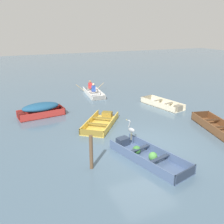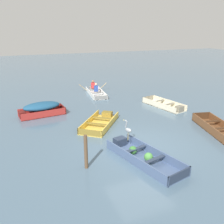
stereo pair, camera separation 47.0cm
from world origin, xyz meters
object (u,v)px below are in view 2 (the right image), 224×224
(skiff_wooden_brown_outer_moored, at_px, (218,129))
(rowboat_white_with_crew, at_px, (96,92))
(skiff_yellow_mid_moored, at_px, (101,122))
(dinghy_slate_blue_foreground, at_px, (141,156))
(skiff_red_far_moored, at_px, (41,108))
(skiff_cream_near_moored, at_px, (165,105))
(mooring_post, at_px, (86,152))
(heron_on_dinghy, at_px, (128,130))

(skiff_wooden_brown_outer_moored, relative_size, rowboat_white_with_crew, 1.01)
(skiff_yellow_mid_moored, bearing_deg, dinghy_slate_blue_foreground, -86.13)
(skiff_yellow_mid_moored, xyz_separation_m, skiff_red_far_moored, (-2.66, 2.60, 0.33))
(skiff_cream_near_moored, distance_m, mooring_post, 8.36)
(skiff_red_far_moored, distance_m, heron_on_dinghy, 6.25)
(skiff_yellow_mid_moored, relative_size, heron_on_dinghy, 3.60)
(dinghy_slate_blue_foreground, xyz_separation_m, skiff_yellow_mid_moored, (-0.27, 3.96, -0.03))
(dinghy_slate_blue_foreground, bearing_deg, skiff_yellow_mid_moored, 93.87)
(skiff_cream_near_moored, bearing_deg, mooring_post, -142.59)
(dinghy_slate_blue_foreground, distance_m, skiff_red_far_moored, 7.19)
(dinghy_slate_blue_foreground, bearing_deg, skiff_red_far_moored, 114.04)
(skiff_wooden_brown_outer_moored, xyz_separation_m, rowboat_white_with_crew, (-3.19, 9.07, 0.02))
(skiff_red_far_moored, bearing_deg, skiff_yellow_mid_moored, -44.40)
(mooring_post, bearing_deg, skiff_wooden_brown_outer_moored, 6.59)
(heron_on_dinghy, height_order, mooring_post, mooring_post)
(skiff_wooden_brown_outer_moored, xyz_separation_m, mooring_post, (-6.78, -0.78, 0.49))
(rowboat_white_with_crew, relative_size, heron_on_dinghy, 3.84)
(skiff_red_far_moored, height_order, heron_on_dinghy, heron_on_dinghy)
(rowboat_white_with_crew, bearing_deg, skiff_wooden_brown_outer_moored, -70.59)
(rowboat_white_with_crew, bearing_deg, mooring_post, -110.01)
(skiff_yellow_mid_moored, bearing_deg, heron_on_dinghy, -86.85)
(dinghy_slate_blue_foreground, distance_m, skiff_wooden_brown_outer_moored, 4.73)
(heron_on_dinghy, bearing_deg, dinghy_slate_blue_foreground, -84.02)
(skiff_cream_near_moored, relative_size, rowboat_white_with_crew, 0.96)
(mooring_post, bearing_deg, skiff_red_far_moored, 97.02)
(skiff_yellow_mid_moored, relative_size, skiff_red_far_moored, 1.15)
(skiff_yellow_mid_moored, height_order, mooring_post, mooring_post)
(dinghy_slate_blue_foreground, height_order, heron_on_dinghy, heron_on_dinghy)
(heron_on_dinghy, bearing_deg, skiff_red_far_moored, 116.92)
(heron_on_dinghy, bearing_deg, mooring_post, -157.38)
(skiff_wooden_brown_outer_moored, bearing_deg, skiff_red_far_moored, 143.39)
(skiff_cream_near_moored, bearing_deg, skiff_yellow_mid_moored, -165.09)
(mooring_post, bearing_deg, dinghy_slate_blue_foreground, -4.25)
(dinghy_slate_blue_foreground, xyz_separation_m, skiff_wooden_brown_outer_moored, (4.64, 0.94, 0.01))
(skiff_cream_near_moored, bearing_deg, dinghy_slate_blue_foreground, -130.65)
(heron_on_dinghy, bearing_deg, skiff_cream_near_moored, 42.58)
(skiff_yellow_mid_moored, distance_m, heron_on_dinghy, 3.05)
(dinghy_slate_blue_foreground, xyz_separation_m, mooring_post, (-2.14, 0.16, 0.50))
(skiff_red_far_moored, distance_m, skiff_wooden_brown_outer_moored, 9.43)
(skiff_wooden_brown_outer_moored, height_order, rowboat_white_with_crew, rowboat_white_with_crew)
(rowboat_white_with_crew, bearing_deg, skiff_yellow_mid_moored, -105.83)
(skiff_wooden_brown_outer_moored, relative_size, heron_on_dinghy, 3.87)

